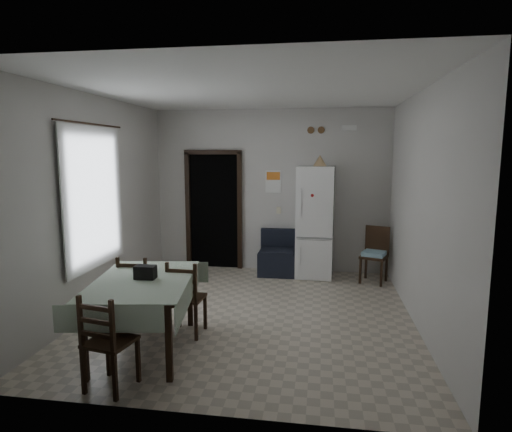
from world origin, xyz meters
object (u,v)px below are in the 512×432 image
object	(u,v)px
corner_chair	(374,255)
dining_chair_far_left	(138,291)
navy_seat	(277,253)
dining_table	(144,315)
dining_chair_far_right	(187,297)
dining_chair_near_head	(110,340)
fridge	(315,222)

from	to	relation	value
corner_chair	dining_chair_far_left	xyz separation A→B (m)	(-3.09, -2.29, -0.00)
navy_seat	dining_table	size ratio (longest dim) A/B	0.51
navy_seat	dining_chair_far_right	xyz separation A→B (m)	(-0.80, -2.66, 0.07)
dining_table	dining_chair_far_left	xyz separation A→B (m)	(-0.33, 0.59, 0.06)
dining_chair_far_left	dining_chair_far_right	distance (m)	0.67
corner_chair	dining_chair_near_head	bearing A→B (deg)	-105.88
dining_table	dining_chair_far_left	distance (m)	0.68
corner_chair	dining_chair_far_right	size ratio (longest dim) A/B	1.02
fridge	corner_chair	world-z (taller)	fridge
navy_seat	corner_chair	distance (m)	1.64
navy_seat	dining_table	xyz separation A→B (m)	(-1.13, -3.13, 0.01)
fridge	dining_chair_far_left	bearing A→B (deg)	-126.69
dining_chair_near_head	dining_chair_far_left	bearing A→B (deg)	-65.06
fridge	dining_chair_far_left	distance (m)	3.34
fridge	dining_chair_far_right	xyz separation A→B (m)	(-1.45, -2.66, -0.50)
corner_chair	dining_chair_near_head	world-z (taller)	corner_chair
navy_seat	dining_chair_near_head	size ratio (longest dim) A/B	0.84
navy_seat	dining_chair_far_right	distance (m)	2.78
dining_chair_far_left	dining_chair_near_head	world-z (taller)	dining_chair_near_head
dining_table	dining_chair_near_head	xyz separation A→B (m)	(0.01, -0.78, 0.06)
dining_chair_far_right	dining_chair_near_head	world-z (taller)	dining_chair_near_head
navy_seat	dining_table	world-z (taller)	dining_table
navy_seat	corner_chair	size ratio (longest dim) A/B	0.84
fridge	dining_chair_near_head	xyz separation A→B (m)	(-1.77, -3.91, -0.50)
corner_chair	dining_chair_far_right	distance (m)	3.42
dining_chair_far_left	corner_chair	bearing A→B (deg)	-146.36
corner_chair	dining_chair_near_head	distance (m)	4.58
fridge	dining_table	world-z (taller)	fridge
dining_table	fridge	bearing A→B (deg)	51.55
dining_table	dining_chair_near_head	size ratio (longest dim) A/B	1.66
navy_seat	dining_chair_far_right	world-z (taller)	dining_chair_far_right
navy_seat	dining_chair_far_left	distance (m)	2.93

